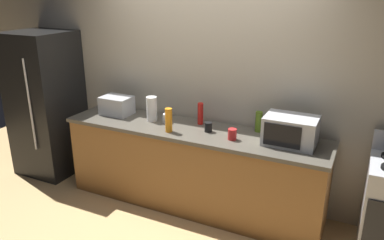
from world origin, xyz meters
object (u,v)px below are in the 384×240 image
object	(u,v)px
microwave	(290,131)
mug_black	(208,127)
bottle_hot_sauce	(200,114)
bottle_dish_soap	(169,120)
mug_red	(232,134)
toaster_oven	(117,105)
paper_towel_roll	(152,109)
mug_white	(166,118)
refrigerator	(46,104)
bottle_olive_oil	(259,122)

from	to	relation	value
microwave	mug_black	distance (m)	0.82
bottle_hot_sauce	bottle_dish_soap	bearing A→B (deg)	-119.19
mug_red	toaster_oven	bearing A→B (deg)	174.37
toaster_oven	paper_towel_roll	world-z (taller)	paper_towel_roll
toaster_oven	mug_white	size ratio (longest dim) A/B	3.45
toaster_oven	bottle_dish_soap	xyz separation A→B (m)	(0.81, -0.23, 0.02)
microwave	bottle_hot_sauce	distance (m)	0.99
bottle_dish_soap	mug_black	bearing A→B (deg)	25.46
refrigerator	mug_black	world-z (taller)	refrigerator
mug_red	mug_white	bearing A→B (deg)	169.95
paper_towel_roll	toaster_oven	bearing A→B (deg)	178.81
bottle_hot_sauce	mug_black	distance (m)	0.25
refrigerator	bottle_olive_oil	distance (m)	2.70
microwave	paper_towel_roll	distance (m)	1.51
mug_black	paper_towel_roll	bearing A→B (deg)	176.32
mug_white	mug_red	distance (m)	0.83
paper_towel_roll	bottle_olive_oil	size ratio (longest dim) A/B	1.27
bottle_hot_sauce	bottle_dish_soap	xyz separation A→B (m)	(-0.19, -0.35, 0.01)
bottle_hot_sauce	bottle_olive_oil	bearing A→B (deg)	4.86
bottle_hot_sauce	bottle_olive_oil	size ratio (longest dim) A/B	1.11
refrigerator	microwave	size ratio (longest dim) A/B	3.75
toaster_oven	microwave	bearing A→B (deg)	-0.35
paper_towel_roll	bottle_dish_soap	world-z (taller)	paper_towel_roll
refrigerator	paper_towel_roll	distance (m)	1.54
refrigerator	toaster_oven	size ratio (longest dim) A/B	5.29
toaster_oven	mug_black	size ratio (longest dim) A/B	3.40
paper_towel_roll	refrigerator	bearing A→B (deg)	-178.12
mug_white	microwave	bearing A→B (deg)	-0.49
bottle_olive_oil	mug_white	size ratio (longest dim) A/B	2.16
paper_towel_roll	bottle_hot_sauce	distance (m)	0.54
bottle_olive_oil	mug_black	size ratio (longest dim) A/B	2.13
bottle_dish_soap	mug_white	xyz separation A→B (m)	(-0.16, 0.23, -0.07)
bottle_olive_oil	mug_red	xyz separation A→B (m)	(-0.17, -0.32, -0.05)
refrigerator	toaster_oven	bearing A→B (deg)	3.27
microwave	bottle_dish_soap	size ratio (longest dim) A/B	1.93
refrigerator	toaster_oven	xyz separation A→B (m)	(1.05, 0.06, 0.10)
mug_black	mug_red	bearing A→B (deg)	-17.16
microwave	mug_red	distance (m)	0.55
toaster_oven	mug_black	world-z (taller)	toaster_oven
microwave	mug_red	world-z (taller)	microwave
microwave	bottle_olive_oil	world-z (taller)	microwave
refrigerator	bottle_dish_soap	size ratio (longest dim) A/B	7.24
mug_red	refrigerator	bearing A→B (deg)	178.08
bottle_olive_oil	mug_black	world-z (taller)	bottle_olive_oil
mug_white	bottle_dish_soap	bearing A→B (deg)	-55.26
refrigerator	bottle_dish_soap	bearing A→B (deg)	-5.13
microwave	mug_white	world-z (taller)	microwave
paper_towel_roll	bottle_hot_sauce	bearing A→B (deg)	13.80
bottle_hot_sauce	mug_black	bearing A→B (deg)	-45.86
mug_red	bottle_dish_soap	bearing A→B (deg)	-172.76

